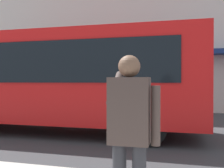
# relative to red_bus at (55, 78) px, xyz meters

# --- Properties ---
(ground_plane) EXTENTS (60.00, 60.00, 0.00)m
(ground_plane) POSITION_rel_red_bus_xyz_m (-2.14, -0.03, -1.68)
(ground_plane) COLOR #38383A
(building_facade_far) EXTENTS (28.00, 1.55, 12.00)m
(building_facade_far) POSITION_rel_red_bus_xyz_m (-2.15, -6.83, 4.30)
(building_facade_far) COLOR beige
(building_facade_far) RESTS_ON ground_plane
(red_bus) EXTENTS (9.05, 2.54, 3.08)m
(red_bus) POSITION_rel_red_bus_xyz_m (0.00, 0.00, 0.00)
(red_bus) COLOR red
(red_bus) RESTS_ON ground_plane
(pedestrian_photographer) EXTENTS (0.53, 0.52, 1.70)m
(pedestrian_photographer) POSITION_rel_red_bus_xyz_m (-3.34, 4.95, -0.54)
(pedestrian_photographer) COLOR #2D2D33
(pedestrian_photographer) RESTS_ON sidewalk_curb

